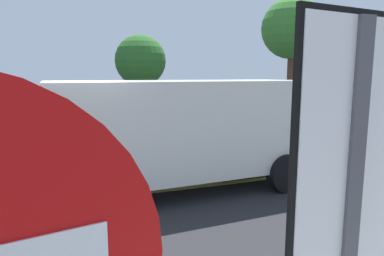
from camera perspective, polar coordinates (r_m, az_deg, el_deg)
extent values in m
plane|color=#262628|center=(6.81, -20.92, -11.59)|extent=(80.00, 80.00, 0.00)
cube|color=#E0D14C|center=(7.35, 3.49, -9.44)|extent=(28.00, 0.16, 0.01)
cube|color=white|center=(1.28, 25.07, -5.00)|extent=(0.50, 0.08, 0.95)
cube|color=black|center=(1.28, 25.07, -5.00)|extent=(0.54, 0.08, 0.99)
cube|color=silver|center=(6.89, -1.27, 0.33)|extent=(5.29, 2.26, 1.82)
cube|color=black|center=(6.38, -18.96, 2.80)|extent=(0.25, 1.85, 0.80)
cylinder|color=black|center=(5.73, -14.42, -11.15)|extent=(0.77, 0.30, 0.76)
cylinder|color=black|center=(7.63, -16.63, -6.19)|extent=(0.77, 0.30, 0.76)
cylinder|color=black|center=(7.09, 15.36, -7.26)|extent=(0.77, 0.30, 0.76)
cylinder|color=black|center=(8.70, 7.24, -4.03)|extent=(0.77, 0.30, 0.76)
cylinder|color=black|center=(9.75, -28.71, -4.02)|extent=(0.66, 0.29, 0.64)
cylinder|color=black|center=(11.57, -28.33, -2.11)|extent=(0.66, 0.29, 0.64)
cylinder|color=#513823|center=(13.86, -8.46, 4.01)|extent=(0.36, 0.36, 2.32)
sphere|color=#286023|center=(13.83, -8.63, 11.08)|extent=(2.00, 2.00, 2.00)
cylinder|color=#513823|center=(17.44, 16.00, 7.05)|extent=(0.29, 0.29, 3.72)
sphere|color=#387A2D|center=(17.58, 16.39, 15.73)|extent=(2.90, 2.90, 2.90)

